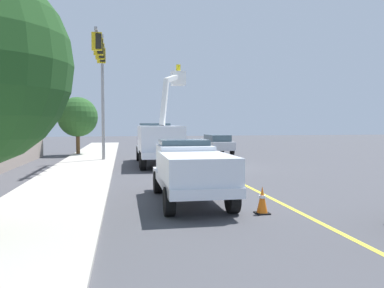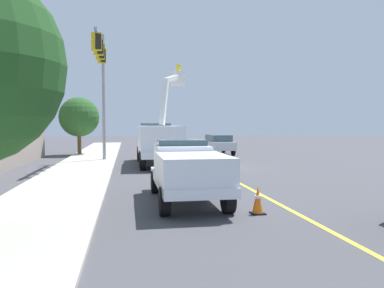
{
  "view_description": "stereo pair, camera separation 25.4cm",
  "coord_description": "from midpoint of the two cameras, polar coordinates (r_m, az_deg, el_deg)",
  "views": [
    {
      "loc": [
        -22.44,
        5.88,
        2.65
      ],
      "look_at": [
        0.63,
        0.94,
        1.4
      ],
      "focal_mm": 35.67,
      "sensor_mm": 36.0,
      "label": 1
    },
    {
      "loc": [
        -22.49,
        5.63,
        2.65
      ],
      "look_at": [
        0.63,
        0.94,
        1.4
      ],
      "focal_mm": 35.67,
      "sensor_mm": 36.0,
      "label": 2
    }
  ],
  "objects": [
    {
      "name": "service_pickup_truck",
      "position": [
        12.9,
        -0.78,
        -3.78
      ],
      "size": [
        5.66,
        2.33,
        2.06
      ],
      "color": "white",
      "rests_on": "ground"
    },
    {
      "name": "traffic_cone_leading",
      "position": [
        11.5,
        9.82,
        -8.27
      ],
      "size": [
        0.4,
        0.4,
        0.82
      ],
      "color": "black",
      "rests_on": "ground"
    },
    {
      "name": "lane_centre_stripe",
      "position": [
        23.34,
        2.28,
        -3.48
      ],
      "size": [
        49.98,
        1.72,
        0.01
      ],
      "primitive_type": "cube",
      "rotation": [
        0.0,
        0.0,
        -0.03
      ],
      "color": "yellow",
      "rests_on": "ground"
    },
    {
      "name": "sidewalk_far_side",
      "position": [
        22.91,
        -16.51,
        -3.58
      ],
      "size": [
        60.08,
        5.47,
        0.12
      ],
      "primitive_type": "cube",
      "rotation": [
        0.0,
        0.0,
        -0.03
      ],
      "color": "#B2ADA3",
      "rests_on": "ground"
    },
    {
      "name": "traffic_signal_mast",
      "position": [
        25.87,
        -13.71,
        10.8
      ],
      "size": [
        6.76,
        0.7,
        8.91
      ],
      "color": "gray",
      "rests_on": "ground"
    },
    {
      "name": "street_tree_right",
      "position": [
        33.65,
        -16.94,
        3.88
      ],
      "size": [
        3.35,
        3.35,
        4.91
      ],
      "color": "brown",
      "rests_on": "ground"
    },
    {
      "name": "passing_minivan",
      "position": [
        33.5,
        3.6,
        0.16
      ],
      "size": [
        4.86,
        2.07,
        1.69
      ],
      "color": "silver",
      "rests_on": "ground"
    },
    {
      "name": "traffic_cone_mid_front",
      "position": [
        28.62,
        -1.79,
        -1.47
      ],
      "size": [
        0.4,
        0.4,
        0.82
      ],
      "color": "black",
      "rests_on": "ground"
    },
    {
      "name": "utility_bucket_truck",
      "position": [
        24.89,
        -5.34,
        0.6
      ],
      "size": [
        8.27,
        3.28,
        6.57
      ],
      "color": "white",
      "rests_on": "ground"
    },
    {
      "name": "ground",
      "position": [
        23.34,
        2.28,
        -3.49
      ],
      "size": [
        120.0,
        120.0,
        0.0
      ],
      "primitive_type": "plane",
      "color": "#47474C"
    }
  ]
}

